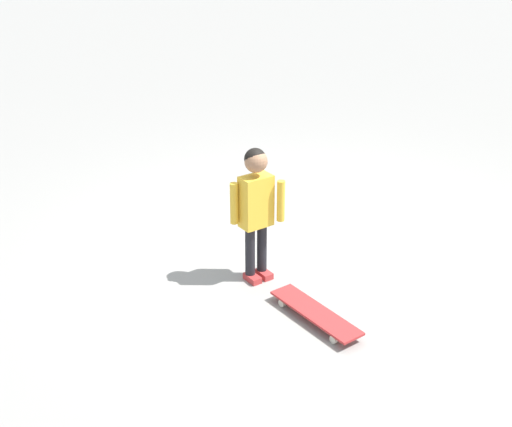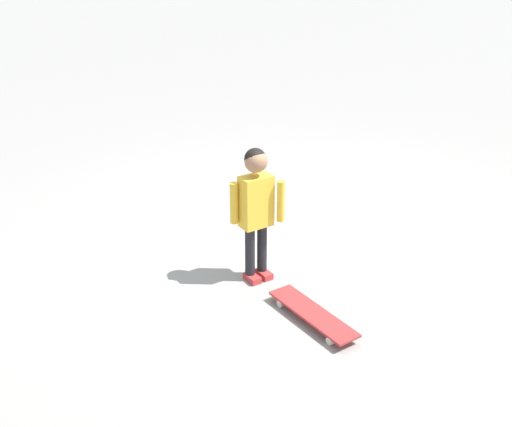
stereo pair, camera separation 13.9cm
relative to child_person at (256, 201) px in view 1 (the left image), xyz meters
The scene contains 3 objects.
ground_plane 0.94m from the child_person, 144.89° to the left, with size 50.00×50.00×0.00m, color gray.
child_person is the anchor object (origin of this frame).
skateboard 0.94m from the child_person, 38.87° to the left, with size 0.72×0.65×0.07m.
Camera 1 is at (5.00, -0.09, 2.62)m, focal length 46.25 mm.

